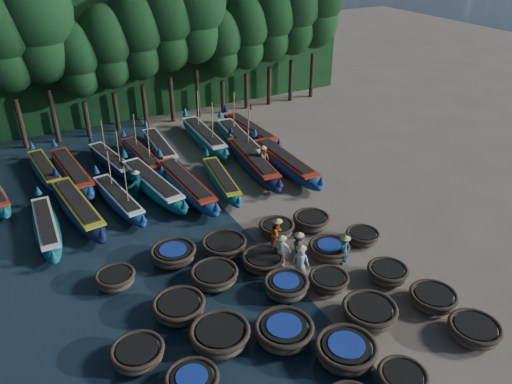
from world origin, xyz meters
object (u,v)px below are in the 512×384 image
coracle_20 (116,279)px  long_boat_3 (119,199)px  coracle_9 (433,298)px  long_boat_10 (45,170)px  coracle_6 (284,331)px  coracle_23 (277,229)px  long_boat_16 (239,140)px  long_boat_7 (253,162)px  long_boat_12 (111,161)px  coracle_24 (311,221)px  long_boat_15 (204,137)px  long_boat_11 (72,172)px  long_boat_13 (142,156)px  coracle_3 (402,379)px  fisherman_6 (263,158)px  coracle_14 (387,273)px  long_boat_2 (78,207)px  coracle_15 (179,307)px  fisherman_1 (345,248)px  coracle_12 (286,286)px  long_boat_4 (152,184)px  coracle_10 (138,354)px  long_boat_1 (47,227)px  coracle_22 (224,246)px  long_boat_5 (186,185)px  fisherman_2 (277,233)px  coracle_8 (369,312)px  coracle_13 (329,281)px  coracle_16 (214,276)px  coracle_18 (329,249)px  fisherman_4 (281,250)px  fisherman_3 (299,246)px  coracle_11 (220,336)px  long_boat_6 (221,180)px  fisherman_5 (137,184)px  coracle_5 (192,382)px  coracle_19 (363,237)px  coracle_7 (346,351)px  long_boat_17 (250,131)px  coracle_4 (474,330)px  long_boat_8 (284,162)px

coracle_20 → long_boat_3: long_boat_3 is taller
coracle_9 → long_boat_10: bearing=121.7°
coracle_6 → coracle_23: (3.61, 6.68, -0.06)m
coracle_20 → long_boat_16: (12.10, 11.42, 0.20)m
long_boat_7 → long_boat_12: bearing=155.2°
coracle_24 → long_boat_15: bearing=92.3°
long_boat_11 → long_boat_13: 4.75m
coracle_3 → coracle_6: size_ratio=0.77×
fisherman_6 → coracle_14: bearing=-52.1°
coracle_23 → long_boat_12: (-5.64, 12.58, 0.07)m
long_boat_2 → long_boat_11: size_ratio=1.00×
coracle_15 → fisherman_1: (8.41, -0.36, 0.44)m
coracle_12 → long_boat_4: 12.30m
coracle_24 → fisherman_6: fisherman_6 is taller
coracle_10 → fisherman_1: 10.79m
long_boat_1 → long_boat_15: size_ratio=0.84×
coracle_22 → long_boat_5: size_ratio=0.30×
coracle_22 → coracle_12: bearing=-75.6°
long_boat_7 → fisherman_2: bearing=-103.8°
coracle_8 → coracle_24: coracle_8 is taller
coracle_13 → coracle_24: 5.04m
coracle_16 → long_boat_5: bearing=77.0°
coracle_18 → fisherman_4: (-2.48, 0.54, 0.47)m
fisherman_3 → long_boat_15: bearing=-0.2°
coracle_14 → coracle_16: (-7.18, 3.67, 0.00)m
coracle_11 → fisherman_2: bearing=41.0°
long_boat_16 → coracle_9: bearing=-84.3°
coracle_24 → long_boat_6: size_ratio=0.30×
long_boat_2 → coracle_15: bearing=-84.9°
coracle_3 → long_boat_1: 19.23m
fisherman_4 → fisherman_5: size_ratio=0.95×
long_boat_2 → coracle_10: bearing=-97.3°
coracle_6 → fisherman_6: fisherman_6 is taller
long_boat_6 → long_boat_13: long_boat_13 is taller
long_boat_6 → coracle_11: bearing=-107.1°
coracle_5 → coracle_16: 6.00m
long_boat_3 → fisherman_2: size_ratio=3.97×
long_boat_3 → long_boat_7: bearing=-3.9°
coracle_11 → coracle_19: size_ratio=1.68×
coracle_7 → coracle_22: size_ratio=0.99×
coracle_6 → long_boat_10: (-6.20, 19.80, 0.02)m
coracle_9 → long_boat_13: (-6.83, 20.19, 0.13)m
long_boat_10 → long_boat_16: 13.38m
coracle_10 → coracle_13: bearing=0.8°
coracle_22 → long_boat_4: 7.96m
long_boat_16 → long_boat_17: 2.09m
coracle_22 → coracle_4: bearing=-57.8°
long_boat_10 → coracle_12: bearing=-71.4°
coracle_20 → long_boat_8: size_ratio=0.21×
coracle_5 → coracle_7: size_ratio=0.89×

